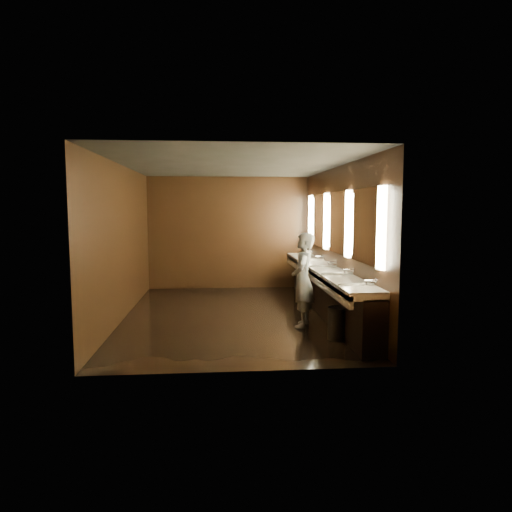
{
  "coord_description": "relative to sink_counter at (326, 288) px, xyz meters",
  "views": [
    {
      "loc": [
        -0.27,
        -8.48,
        2.02
      ],
      "look_at": [
        0.45,
        0.0,
        1.13
      ],
      "focal_mm": 32.0,
      "sensor_mm": 36.0,
      "label": 1
    }
  ],
  "objects": [
    {
      "name": "trash_bin",
      "position": [
        -0.22,
        -1.72,
        -0.25
      ],
      "size": [
        0.39,
        0.39,
        0.5
      ],
      "primitive_type": "cylinder",
      "rotation": [
        0.0,
        0.0,
        0.23
      ],
      "color": "black",
      "rests_on": "floor"
    },
    {
      "name": "wall_left",
      "position": [
        -3.79,
        0.0,
        0.9
      ],
      "size": [
        0.02,
        6.0,
        2.8
      ],
      "primitive_type": "cube",
      "color": "black",
      "rests_on": "floor"
    },
    {
      "name": "person",
      "position": [
        -0.62,
        -0.9,
        0.31
      ],
      "size": [
        0.54,
        0.67,
        1.61
      ],
      "primitive_type": "imported",
      "rotation": [
        0.0,
        0.0,
        -1.88
      ],
      "color": "#90B9D6",
      "rests_on": "floor"
    },
    {
      "name": "wall_back",
      "position": [
        -1.79,
        3.0,
        0.9
      ],
      "size": [
        4.0,
        0.02,
        2.8
      ],
      "primitive_type": "cube",
      "color": "black",
      "rests_on": "floor"
    },
    {
      "name": "sink_counter",
      "position": [
        0.0,
        0.0,
        0.0
      ],
      "size": [
        0.55,
        5.4,
        1.01
      ],
      "color": "black",
      "rests_on": "floor"
    },
    {
      "name": "wall_right",
      "position": [
        0.21,
        0.0,
        0.9
      ],
      "size": [
        0.02,
        6.0,
        2.8
      ],
      "primitive_type": "cube",
      "color": "black",
      "rests_on": "floor"
    },
    {
      "name": "mirror_band",
      "position": [
        0.19,
        -0.0,
        1.25
      ],
      "size": [
        0.06,
        5.03,
        1.15
      ],
      "color": "#FFEFB8",
      "rests_on": "wall_right"
    },
    {
      "name": "ceiling",
      "position": [
        -1.79,
        0.0,
        2.3
      ],
      "size": [
        4.0,
        6.0,
        0.02
      ],
      "primitive_type": "cube",
      "color": "#2D2D2B",
      "rests_on": "wall_back"
    },
    {
      "name": "floor",
      "position": [
        -1.79,
        0.0,
        -0.5
      ],
      "size": [
        6.0,
        6.0,
        0.0
      ],
      "primitive_type": "plane",
      "color": "black",
      "rests_on": "ground"
    },
    {
      "name": "wall_front",
      "position": [
        -1.79,
        -3.0,
        0.9
      ],
      "size": [
        4.0,
        0.02,
        2.8
      ],
      "primitive_type": "cube",
      "color": "black",
      "rests_on": "floor"
    }
  ]
}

